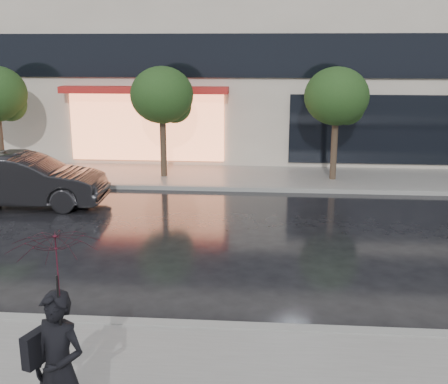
# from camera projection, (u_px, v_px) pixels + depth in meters

# --- Properties ---
(ground) EXTENTS (120.00, 120.00, 0.00)m
(ground) POSITION_uv_depth(u_px,v_px,m) (225.00, 305.00, 10.35)
(ground) COLOR black
(ground) RESTS_ON ground
(sidewalk_far) EXTENTS (60.00, 3.50, 0.12)m
(sidewalk_far) POSITION_uv_depth(u_px,v_px,m) (248.00, 177.00, 20.22)
(sidewalk_far) COLOR slate
(sidewalk_far) RESTS_ON ground
(curb_near) EXTENTS (60.00, 0.25, 0.14)m
(curb_near) POSITION_uv_depth(u_px,v_px,m) (220.00, 328.00, 9.36)
(curb_near) COLOR gray
(curb_near) RESTS_ON ground
(curb_far) EXTENTS (60.00, 0.25, 0.14)m
(curb_far) POSITION_uv_depth(u_px,v_px,m) (245.00, 189.00, 18.53)
(curb_far) COLOR gray
(curb_far) RESTS_ON ground
(tree_mid_west) EXTENTS (2.20, 2.20, 3.99)m
(tree_mid_west) POSITION_uv_depth(u_px,v_px,m) (164.00, 97.00, 19.52)
(tree_mid_west) COLOR #33261C
(tree_mid_west) RESTS_ON ground
(tree_mid_east) EXTENTS (2.20, 2.20, 3.99)m
(tree_mid_east) POSITION_uv_depth(u_px,v_px,m) (338.00, 98.00, 19.05)
(tree_mid_east) COLOR #33261C
(tree_mid_east) RESTS_ON ground
(parked_car) EXTENTS (4.86, 1.89, 1.58)m
(parked_car) POSITION_uv_depth(u_px,v_px,m) (24.00, 180.00, 16.59)
(parked_car) COLOR black
(parked_car) RESTS_ON ground
(pedestrian_with_umbrella) EXTENTS (1.26, 1.27, 2.59)m
(pedestrian_with_umbrella) POSITION_uv_depth(u_px,v_px,m) (57.00, 311.00, 6.21)
(pedestrian_with_umbrella) COLOR black
(pedestrian_with_umbrella) RESTS_ON sidewalk_near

